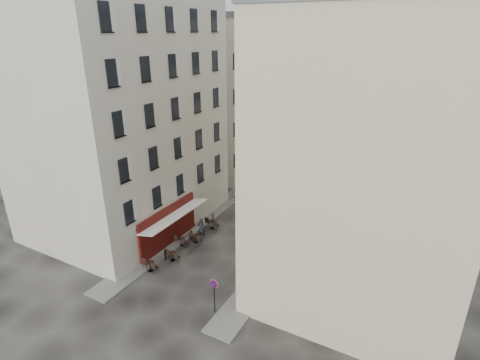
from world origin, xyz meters
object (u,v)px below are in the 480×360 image
Objects in this scene: bistro_table_a at (151,265)px; pedestrian at (201,228)px; no_parking_sign at (214,290)px; bistro_table_b at (173,255)px.

pedestrian is at bearing 83.87° from bistro_table_a.
pedestrian is at bearing 129.13° from no_parking_sign.
bistro_table_b is 3.99m from pedestrian.
no_parking_sign is 1.30× the size of pedestrian.
no_parking_sign is at bearing 106.97° from pedestrian.
no_parking_sign reaches higher than bistro_table_b.
pedestrian is (0.04, 3.96, 0.49)m from bistro_table_b.
no_parking_sign is 6.84m from bistro_table_a.
no_parking_sign is at bearing -29.49° from bistro_table_b.
bistro_table_a is at bearing 167.57° from no_parking_sign.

